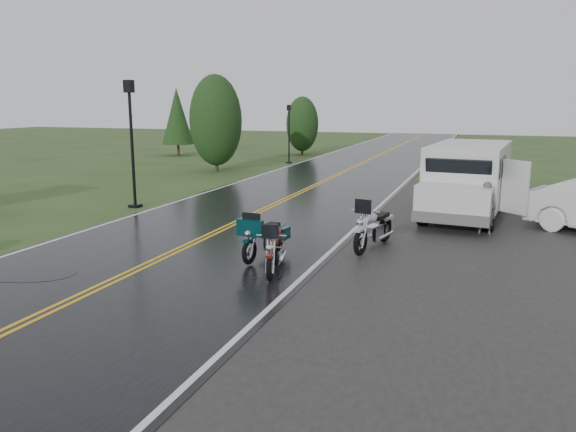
{
  "coord_description": "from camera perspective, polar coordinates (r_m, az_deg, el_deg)",
  "views": [
    {
      "loc": [
        7.48,
        -11.13,
        3.84
      ],
      "look_at": [
        2.8,
        2.0,
        1.0
      ],
      "focal_mm": 35.0,
      "sensor_mm": 36.0,
      "label": 1
    }
  ],
  "objects": [
    {
      "name": "van_white",
      "position": [
        17.98,
        13.74,
        2.92
      ],
      "size": [
        3.01,
        6.59,
        2.51
      ],
      "primitive_type": null,
      "rotation": [
        0.0,
        0.0,
        -0.1
      ],
      "color": "silver",
      "rests_on": "ground"
    },
    {
      "name": "road",
      "position": [
        22.74,
        0.12,
        1.84
      ],
      "size": [
        8.0,
        100.0,
        0.04
      ],
      "primitive_type": "cube",
      "color": "black",
      "rests_on": "ground"
    },
    {
      "name": "motorcycle_teal",
      "position": [
        13.23,
        -3.96,
        -2.6
      ],
      "size": [
        0.94,
        2.15,
        1.24
      ],
      "primitive_type": null,
      "rotation": [
        0.0,
        0.0,
        -0.09
      ],
      "color": "#042D33",
      "rests_on": "ground"
    },
    {
      "name": "pine_left_far",
      "position": [
        41.92,
        -11.17,
        9.28
      ],
      "size": [
        2.27,
        2.27,
        4.73
      ],
      "primitive_type": null,
      "color": "#1E3D19",
      "rests_on": "ground"
    },
    {
      "name": "ground",
      "position": [
        13.95,
        -13.77,
        -4.8
      ],
      "size": [
        120.0,
        120.0,
        0.0
      ],
      "primitive_type": "plane",
      "color": "#2D471E",
      "rests_on": "ground"
    },
    {
      "name": "tree_left_far",
      "position": [
        41.66,
        1.46,
        8.72
      ],
      "size": [
        2.36,
        2.36,
        3.63
      ],
      "primitive_type": null,
      "color": "#1E3D19",
      "rests_on": "ground"
    },
    {
      "name": "tree_left_mid",
      "position": [
        31.87,
        -7.33,
        8.63
      ],
      "size": [
        2.93,
        2.93,
        4.58
      ],
      "primitive_type": null,
      "color": "#1E3D19",
      "rests_on": "ground"
    },
    {
      "name": "person_at_van",
      "position": [
        17.29,
        19.44,
        0.67
      ],
      "size": [
        0.6,
        0.42,
        1.57
      ],
      "primitive_type": "imported",
      "rotation": [
        0.0,
        0.0,
        3.06
      ],
      "color": "#4F4F54",
      "rests_on": "ground"
    },
    {
      "name": "motorcycle_red",
      "position": [
        12.01,
        -1.85,
        -4.12
      ],
      "size": [
        1.2,
        2.16,
        1.21
      ],
      "primitive_type": null,
      "rotation": [
        0.0,
        0.0,
        0.24
      ],
      "color": "#4F1309",
      "rests_on": "ground"
    },
    {
      "name": "motorcycle_silver",
      "position": [
        14.03,
        7.4,
        -1.51
      ],
      "size": [
        1.28,
        2.49,
        1.4
      ],
      "primitive_type": null,
      "rotation": [
        0.0,
        0.0,
        -0.18
      ],
      "color": "#AFB1B7",
      "rests_on": "ground"
    },
    {
      "name": "lamp_post_near_left",
      "position": [
        21.31,
        -15.57,
        7.04
      ],
      "size": [
        0.4,
        0.4,
        4.66
      ],
      "primitive_type": null,
      "color": "black",
      "rests_on": "ground"
    },
    {
      "name": "lamp_post_far_left",
      "position": [
        35.79,
        0.1,
        8.33
      ],
      "size": [
        0.32,
        0.32,
        3.7
      ],
      "primitive_type": null,
      "color": "black",
      "rests_on": "ground"
    }
  ]
}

